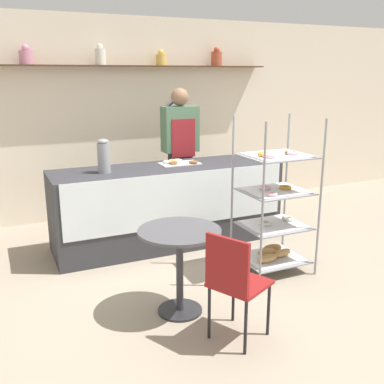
{
  "coord_description": "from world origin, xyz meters",
  "views": [
    {
      "loc": [
        -1.82,
        -3.65,
        1.96
      ],
      "look_at": [
        0.0,
        0.36,
        0.79
      ],
      "focal_mm": 42.0,
      "sensor_mm": 36.0,
      "label": 1
    }
  ],
  "objects": [
    {
      "name": "coffee_carafe",
      "position": [
        -0.74,
        1.01,
        1.1
      ],
      "size": [
        0.13,
        0.13,
        0.36
      ],
      "color": "gray",
      "rests_on": "display_counter"
    },
    {
      "name": "donut_tray_counter",
      "position": [
        0.16,
        1.12,
        0.95
      ],
      "size": [
        0.46,
        0.26,
        0.05
      ],
      "color": "silver",
      "rests_on": "display_counter"
    },
    {
      "name": "cafe_table",
      "position": [
        -0.5,
        -0.49,
        0.55
      ],
      "size": [
        0.68,
        0.68,
        0.73
      ],
      "color": "#262628",
      "rests_on": "ground_plane"
    },
    {
      "name": "ground_plane",
      "position": [
        0.0,
        0.0,
        0.0
      ],
      "size": [
        14.0,
        14.0,
        0.0
      ],
      "primitive_type": "plane",
      "color": "gray"
    },
    {
      "name": "cafe_chair",
      "position": [
        -0.31,
        -1.06,
        0.52
      ],
      "size": [
        0.51,
        0.51,
        0.86
      ],
      "rotation": [
        0.0,
        0.0,
        8.31
      ],
      "color": "black",
      "rests_on": "ground_plane"
    },
    {
      "name": "pastry_rack",
      "position": [
        0.69,
        -0.11,
        0.62
      ],
      "size": [
        0.68,
        0.58,
        1.56
      ],
      "color": "gray",
      "rests_on": "ground_plane"
    },
    {
      "name": "display_counter",
      "position": [
        0.0,
        1.03,
        0.46
      ],
      "size": [
        2.64,
        0.76,
        0.93
      ],
      "color": "#333338",
      "rests_on": "ground_plane"
    },
    {
      "name": "person_worker",
      "position": [
        0.39,
        1.6,
        0.98
      ],
      "size": [
        0.45,
        0.23,
        1.78
      ],
      "color": "#282833",
      "rests_on": "ground_plane"
    },
    {
      "name": "back_wall",
      "position": [
        0.0,
        2.46,
        1.37
      ],
      "size": [
        10.0,
        0.3,
        2.7
      ],
      "color": "beige",
      "rests_on": "ground_plane"
    }
  ]
}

